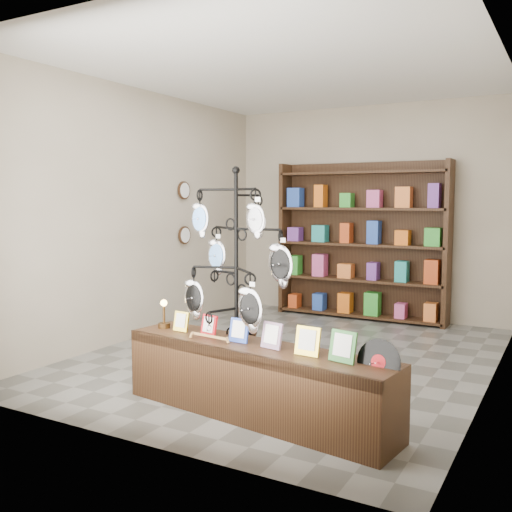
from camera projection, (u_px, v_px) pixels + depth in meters
The scene contains 6 objects.
ground at pixel (290, 356), 6.13m from camera, with size 5.00×5.00×0.00m, color slate.
room_envelope at pixel (291, 183), 5.95m from camera, with size 5.00×5.00×5.00m.
display_tree at pixel (236, 268), 4.62m from camera, with size 1.01×0.96×1.94m.
front_shelf at pixel (255, 381), 4.39m from camera, with size 2.35×0.78×0.81m.
back_shelving at pixel (361, 246), 8.03m from camera, with size 2.42×0.36×2.20m.
wall_clocks at pixel (184, 213), 7.64m from camera, with size 0.03×0.24×0.84m.
Camera 1 is at (2.61, -5.41, 1.68)m, focal length 40.00 mm.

